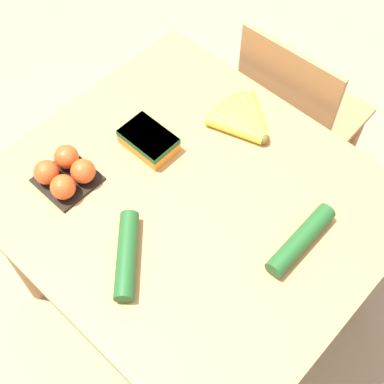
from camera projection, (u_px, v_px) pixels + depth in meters
ground_plane at (192, 297)px, 2.17m from camera, size 12.00×12.00×0.00m
dining_table at (192, 218)px, 1.62m from camera, size 1.06×0.94×0.77m
chair at (295, 118)px, 2.06m from camera, size 0.43×0.41×0.91m
banana_bunch at (245, 121)px, 1.65m from camera, size 0.20×0.20×0.04m
tomato_pack at (65, 173)px, 1.52m from camera, size 0.16×0.16×0.08m
carrot_bag at (148, 140)px, 1.59m from camera, size 0.16×0.11×0.05m
cucumber_near at (301, 240)px, 1.42m from camera, size 0.05×0.25×0.05m
cucumber_far at (127, 255)px, 1.40m from camera, size 0.21×0.22×0.05m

